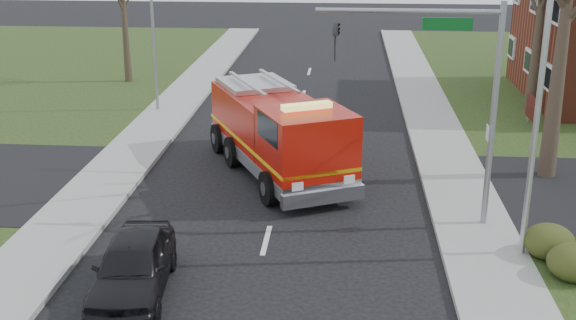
{
  "coord_description": "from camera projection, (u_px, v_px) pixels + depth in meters",
  "views": [
    {
      "loc": [
        2.19,
        -19.11,
        9.06
      ],
      "look_at": [
        0.52,
        1.5,
        2.0
      ],
      "focal_mm": 45.0,
      "sensor_mm": 36.0,
      "label": 1
    }
  ],
  "objects": [
    {
      "name": "ground",
      "position": [
        266.0,
        241.0,
        21.12
      ],
      "size": [
        120.0,
        120.0,
        0.0
      ],
      "primitive_type": "plane",
      "color": "black",
      "rests_on": "ground"
    },
    {
      "name": "streetlight_pole",
      "position": [
        537.0,
        98.0,
        18.64
      ],
      "size": [
        1.48,
        0.16,
        8.4
      ],
      "color": "#B7BABF",
      "rests_on": "ground"
    },
    {
      "name": "fire_engine",
      "position": [
        279.0,
        135.0,
        26.08
      ],
      "size": [
        6.03,
        8.54,
        3.28
      ],
      "rotation": [
        0.0,
        0.0,
        0.45
      ],
      "color": "#A81107",
      "rests_on": "ground"
    },
    {
      "name": "health_center_sign",
      "position": [
        533.0,
        110.0,
        31.83
      ],
      "size": [
        0.12,
        2.0,
        1.4
      ],
      "color": "#481210",
      "rests_on": "ground"
    },
    {
      "name": "parked_car_maroon",
      "position": [
        133.0,
        266.0,
        17.99
      ],
      "size": [
        2.16,
        4.54,
        1.5
      ],
      "primitive_type": "imported",
      "rotation": [
        0.0,
        0.0,
        0.09
      ],
      "color": "black",
      "rests_on": "ground"
    },
    {
      "name": "sidewalk_left",
      "position": [
        60.0,
        231.0,
        21.57
      ],
      "size": [
        2.4,
        80.0,
        0.15
      ],
      "primitive_type": "cube",
      "color": "gray",
      "rests_on": "ground"
    },
    {
      "name": "traffic_signal_mast",
      "position": [
        451.0,
        75.0,
        20.62
      ],
      "size": [
        5.29,
        0.18,
        6.8
      ],
      "color": "gray",
      "rests_on": "ground"
    },
    {
      "name": "sidewalk_right",
      "position": [
        481.0,
        246.0,
        20.62
      ],
      "size": [
        2.4,
        80.0,
        0.15
      ],
      "primitive_type": "cube",
      "color": "gray",
      "rests_on": "ground"
    },
    {
      "name": "utility_pole_far",
      "position": [
        154.0,
        40.0,
        33.71
      ],
      "size": [
        0.14,
        0.14,
        7.0
      ],
      "primitive_type": "cylinder",
      "color": "gray",
      "rests_on": "ground"
    }
  ]
}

